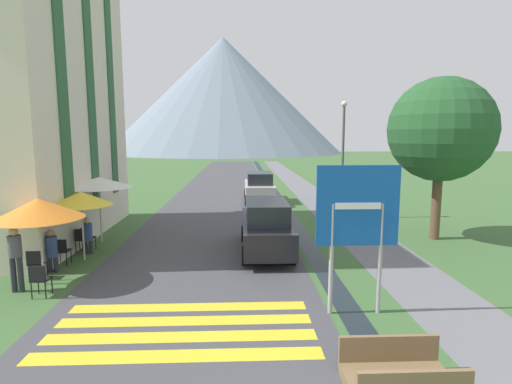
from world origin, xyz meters
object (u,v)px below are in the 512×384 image
(parked_car_near, at_px, (266,226))
(cafe_chair_far_left, at_px, (81,238))
(road_sign, at_px, (357,218))
(cafe_chair_middle, at_px, (62,249))
(cafe_chair_near_right, at_px, (36,262))
(person_seated_far, at_px, (52,249))
(person_standing_terrace, at_px, (15,255))
(tree_by_path, at_px, (441,130))
(cafe_umbrella_front_orange, at_px, (39,209))
(streetlamp, at_px, (343,151))
(parked_car_far, at_px, (259,187))
(cafe_chair_nearest, at_px, (39,278))
(person_seated_near, at_px, (87,234))
(cafe_chair_far_right, at_px, (88,237))
(cafe_umbrella_rear_white, at_px, (99,182))
(hotel_building, at_px, (24,75))
(footbridge, at_px, (400,377))
(cafe_umbrella_middle_yellow, at_px, (81,199))

(parked_car_near, height_order, cafe_chair_far_left, parked_car_near)
(parked_car_near, xyz_separation_m, cafe_chair_far_left, (-6.36, 0.18, -0.40))
(road_sign, xyz_separation_m, cafe_chair_middle, (-8.09, 3.69, -1.68))
(parked_car_near, xyz_separation_m, cafe_chair_near_right, (-6.59, -2.43, -0.40))
(person_seated_far, bearing_deg, person_standing_terrace, -97.37)
(cafe_chair_far_left, xyz_separation_m, tree_by_path, (13.05, 1.33, 3.70))
(cafe_umbrella_front_orange, bearing_deg, person_seated_far, 102.16)
(person_standing_terrace, relative_size, streetlamp, 0.30)
(tree_by_path, bearing_deg, parked_car_far, 124.87)
(cafe_chair_far_left, bearing_deg, cafe_chair_nearest, -90.44)
(cafe_umbrella_front_orange, distance_m, person_seated_near, 3.18)
(parked_car_near, height_order, cafe_chair_far_right, parked_car_near)
(cafe_umbrella_rear_white, xyz_separation_m, streetlamp, (10.20, 3.91, 1.03))
(person_standing_terrace, bearing_deg, cafe_chair_middle, 84.08)
(cafe_chair_far_left, height_order, streetlamp, streetlamp)
(road_sign, relative_size, person_seated_far, 2.62)
(parked_car_far, bearing_deg, person_seated_far, -118.27)
(cafe_chair_far_right, relative_size, cafe_chair_near_right, 1.00)
(hotel_building, xyz_separation_m, cafe_chair_middle, (2.58, -3.63, -5.74))
(person_seated_near, xyz_separation_m, streetlamp, (10.12, 5.47, 2.61))
(cafe_chair_far_right, bearing_deg, person_standing_terrace, -75.38)
(footbridge, distance_m, cafe_umbrella_rear_white, 12.29)
(parked_car_far, bearing_deg, road_sign, -84.93)
(cafe_chair_middle, xyz_separation_m, cafe_umbrella_rear_white, (0.25, 2.83, 1.76))
(cafe_chair_middle, xyz_separation_m, cafe_umbrella_front_orange, (0.20, -1.60, 1.57))
(parked_car_far, relative_size, cafe_umbrella_front_orange, 1.93)
(parked_car_near, xyz_separation_m, parked_car_far, (0.29, 10.71, 0.00))
(footbridge, distance_m, person_seated_far, 9.98)
(cafe_chair_far_left, relative_size, cafe_chair_near_right, 1.00)
(person_standing_terrace, height_order, person_seated_far, person_standing_terrace)
(parked_car_far, height_order, cafe_umbrella_middle_yellow, cafe_umbrella_middle_yellow)
(cafe_chair_far_left, bearing_deg, cafe_umbrella_rear_white, 74.84)
(cafe_chair_middle, relative_size, person_standing_terrace, 0.50)
(parked_car_far, bearing_deg, streetlamp, -54.23)
(parked_car_near, height_order, cafe_umbrella_middle_yellow, cafe_umbrella_middle_yellow)
(footbridge, height_order, cafe_umbrella_rear_white, cafe_umbrella_rear_white)
(cafe_chair_nearest, relative_size, tree_by_path, 0.14)
(cafe_chair_far_left, distance_m, person_seated_near, 0.35)
(parked_car_far, xyz_separation_m, person_seated_far, (-6.73, -12.51, -0.20))
(cafe_chair_middle, height_order, cafe_chair_near_right, same)
(road_sign, relative_size, cafe_umbrella_middle_yellow, 1.50)
(cafe_chair_middle, relative_size, person_seated_far, 0.66)
(person_seated_near, bearing_deg, cafe_chair_far_right, 110.32)
(cafe_chair_middle, bearing_deg, cafe_chair_far_left, 113.55)
(cafe_chair_nearest, distance_m, tree_by_path, 14.11)
(footbridge, relative_size, tree_by_path, 0.27)
(cafe_umbrella_front_orange, relative_size, cafe_umbrella_middle_yellow, 1.05)
(parked_car_far, xyz_separation_m, cafe_chair_far_right, (-6.49, -10.36, -0.40))
(footbridge, bearing_deg, cafe_chair_near_right, 147.30)
(tree_by_path, bearing_deg, cafe_chair_far_left, -174.18)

